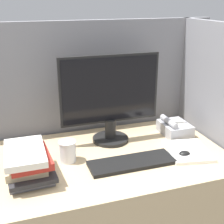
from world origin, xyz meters
TOP-DOWN VIEW (x-y plane):
  - cubicle_panel_rear at (0.00, 0.83)m, footprint 1.73×0.04m
  - cubicle_panel_right at (0.70, 0.43)m, footprint 0.04×0.85m
  - desk at (0.00, 0.40)m, footprint 1.33×0.79m
  - monitor at (0.08, 0.59)m, footprint 0.60×0.22m
  - keyboard at (0.09, 0.27)m, footprint 0.46×0.16m
  - mouse at (0.40, 0.25)m, footprint 0.07×0.05m
  - coffee_cup at (-0.22, 0.41)m, footprint 0.09×0.09m
  - book_stack at (-0.43, 0.32)m, footprint 0.24×0.31m
  - desk_telephone at (0.50, 0.55)m, footprint 0.17×0.21m
  - paper_pile at (0.45, 0.29)m, footprint 0.27×0.31m

SIDE VIEW (x-z plane):
  - desk at x=0.00m, z-range 0.00..0.77m
  - cubicle_panel_rear at x=0.00m, z-range 0.00..1.47m
  - cubicle_panel_right at x=0.70m, z-range 0.00..1.47m
  - paper_pile at x=0.45m, z-range 0.77..0.79m
  - keyboard at x=0.09m, z-range 0.77..0.79m
  - mouse at x=0.40m, z-range 0.77..0.80m
  - desk_telephone at x=0.50m, z-range 0.76..0.86m
  - coffee_cup at x=-0.22m, z-range 0.77..0.88m
  - book_stack at x=-0.43m, z-range 0.77..0.92m
  - monitor at x=0.08m, z-range 0.77..1.30m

